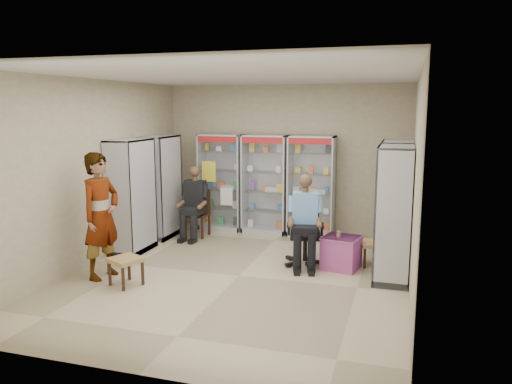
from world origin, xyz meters
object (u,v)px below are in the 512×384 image
(cabinet_back_left, at_px, (222,182))
(pink_trunk, at_px, (341,252))
(woven_stool_a, at_px, (371,253))
(cabinet_left_far, at_px, (161,187))
(cabinet_right_near, at_px, (393,214))
(woven_stool_b, at_px, (126,271))
(seated_shopkeeper, at_px, (305,223))
(standing_man, at_px, (101,216))
(cabinet_left_near, at_px, (131,196))
(cabinet_right_far, at_px, (395,201))
(cabinet_back_right, at_px, (311,186))
(cabinet_back_mid, at_px, (265,184))
(wooden_chair, at_px, (197,213))
(office_chair, at_px, (305,232))

(cabinet_back_left, bearing_deg, pink_trunk, -34.81)
(pink_trunk, relative_size, woven_stool_a, 1.38)
(cabinet_back_left, xyz_separation_m, pink_trunk, (2.75, -1.91, -0.74))
(cabinet_back_left, bearing_deg, cabinet_left_far, -135.00)
(cabinet_right_near, xyz_separation_m, woven_stool_b, (-3.66, -1.36, -0.79))
(seated_shopkeeper, bearing_deg, standing_man, -164.31)
(cabinet_left_near, distance_m, seated_shopkeeper, 3.10)
(cabinet_right_far, xyz_separation_m, standing_man, (-4.18, -2.24, -0.05))
(cabinet_left_near, bearing_deg, standing_man, 11.83)
(cabinet_back_left, relative_size, cabinet_left_near, 1.00)
(woven_stool_a, height_order, woven_stool_b, woven_stool_b)
(cabinet_right_far, relative_size, cabinet_right_near, 1.00)
(cabinet_right_far, xyz_separation_m, seated_shopkeeper, (-1.37, -0.80, -0.30))
(cabinet_left_near, height_order, woven_stool_a, cabinet_left_near)
(cabinet_right_far, relative_size, standing_man, 1.05)
(cabinet_right_near, relative_size, standing_man, 1.05)
(cabinet_right_far, distance_m, cabinet_right_near, 1.10)
(seated_shopkeeper, bearing_deg, cabinet_right_far, 18.75)
(seated_shopkeeper, bearing_deg, woven_stool_a, 5.92)
(cabinet_right_far, bearing_deg, standing_man, 118.15)
(woven_stool_a, xyz_separation_m, standing_man, (-3.85, -1.76, 0.75))
(cabinet_left_far, bearing_deg, cabinet_back_right, 108.19)
(cabinet_back_left, xyz_separation_m, cabinet_back_mid, (0.95, 0.00, 0.00))
(cabinet_back_right, distance_m, seated_shopkeeper, 1.97)
(seated_shopkeeper, bearing_deg, cabinet_back_right, 86.20)
(cabinet_right_far, distance_m, standing_man, 4.74)
(cabinet_left_near, relative_size, wooden_chair, 2.13)
(cabinet_right_far, distance_m, cabinet_left_far, 4.46)
(office_chair, bearing_deg, standing_man, -163.51)
(cabinet_back_mid, relative_size, office_chair, 1.81)
(wooden_chair, bearing_deg, cabinet_back_left, 71.10)
(standing_man, bearing_deg, pink_trunk, -56.89)
(cabinet_right_near, bearing_deg, woven_stool_a, 27.73)
(cabinet_back_mid, relative_size, standing_man, 1.05)
(standing_man, bearing_deg, wooden_chair, 1.36)
(cabinet_right_near, xyz_separation_m, seated_shopkeeper, (-1.37, 0.30, -0.30))
(woven_stool_a, bearing_deg, seated_shopkeeper, -162.65)
(cabinet_left_far, height_order, woven_stool_a, cabinet_left_far)
(cabinet_left_far, relative_size, office_chair, 1.81)
(wooden_chair, bearing_deg, standing_man, -98.63)
(office_chair, relative_size, woven_stool_b, 2.67)
(cabinet_left_far, relative_size, cabinet_left_near, 1.00)
(cabinet_back_mid, bearing_deg, pink_trunk, -46.71)
(cabinet_left_near, xyz_separation_m, wooden_chair, (0.68, 1.30, -0.53))
(cabinet_back_right, height_order, office_chair, cabinet_back_right)
(cabinet_left_near, height_order, pink_trunk, cabinet_left_near)
(wooden_chair, distance_m, standing_man, 2.71)
(office_chair, height_order, woven_stool_b, office_chair)
(cabinet_back_right, bearing_deg, cabinet_left_near, -144.35)
(woven_stool_a, bearing_deg, standing_man, -155.38)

